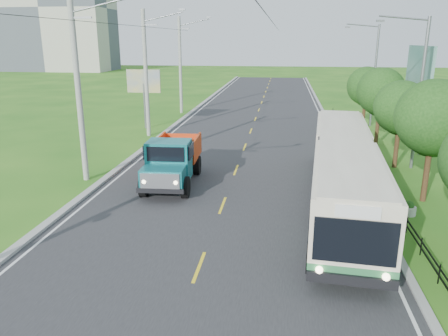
% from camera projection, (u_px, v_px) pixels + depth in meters
% --- Properties ---
extents(ground, '(240.00, 240.00, 0.00)m').
position_uv_depth(ground, '(199.00, 267.00, 15.40)').
color(ground, '#236217').
rests_on(ground, ground).
extents(road, '(14.00, 120.00, 0.02)m').
position_uv_depth(road, '(247.00, 141.00, 34.40)').
color(road, '#28282B').
rests_on(road, ground).
extents(curb_left, '(0.40, 120.00, 0.15)m').
position_uv_depth(curb_left, '(158.00, 138.00, 35.32)').
color(curb_left, '#9E9E99').
rests_on(curb_left, ground).
extents(curb_right, '(0.30, 120.00, 0.10)m').
position_uv_depth(curb_right, '(340.00, 143.00, 33.47)').
color(curb_right, '#9E9E99').
rests_on(curb_right, ground).
extents(edge_line_left, '(0.12, 120.00, 0.00)m').
position_uv_depth(edge_line_left, '(165.00, 138.00, 35.26)').
color(edge_line_left, silver).
rests_on(edge_line_left, road).
extents(edge_line_right, '(0.12, 120.00, 0.00)m').
position_uv_depth(edge_line_right, '(333.00, 144.00, 33.54)').
color(edge_line_right, silver).
rests_on(edge_line_right, road).
extents(centre_dash, '(0.12, 2.20, 0.00)m').
position_uv_depth(centre_dash, '(199.00, 267.00, 15.40)').
color(centre_dash, yellow).
rests_on(centre_dash, road).
extents(railing_right, '(0.04, 40.00, 0.60)m').
position_uv_depth(railing_right, '(365.00, 162.00, 27.59)').
color(railing_right, black).
rests_on(railing_right, ground).
extents(pole_near, '(3.51, 0.32, 10.00)m').
position_uv_depth(pole_near, '(79.00, 90.00, 23.58)').
color(pole_near, gray).
rests_on(pole_near, ground).
extents(pole_mid, '(3.51, 0.32, 10.00)m').
position_uv_depth(pole_mid, '(146.00, 73.00, 34.98)').
color(pole_mid, gray).
rests_on(pole_mid, ground).
extents(pole_far, '(3.51, 0.32, 10.00)m').
position_uv_depth(pole_far, '(181.00, 65.00, 46.38)').
color(pole_far, gray).
rests_on(pole_far, ground).
extents(tree_third, '(3.60, 3.62, 6.00)m').
position_uv_depth(tree_third, '(434.00, 121.00, 20.74)').
color(tree_third, '#382314').
rests_on(tree_third, ground).
extents(tree_fourth, '(3.24, 3.31, 5.40)m').
position_uv_depth(tree_fourth, '(401.00, 110.00, 26.55)').
color(tree_fourth, '#382314').
rests_on(tree_fourth, ground).
extents(tree_fifth, '(3.48, 3.52, 5.80)m').
position_uv_depth(tree_fifth, '(381.00, 94.00, 32.18)').
color(tree_fifth, '#382314').
rests_on(tree_fifth, ground).
extents(tree_back, '(3.30, 3.36, 5.50)m').
position_uv_depth(tree_back, '(366.00, 88.00, 37.93)').
color(tree_back, '#382314').
rests_on(tree_back, ground).
extents(streetlight_mid, '(3.02, 0.20, 9.07)m').
position_uv_depth(streetlight_mid, '(418.00, 89.00, 25.94)').
color(streetlight_mid, slate).
rests_on(streetlight_mid, ground).
extents(streetlight_far, '(3.02, 0.20, 9.07)m').
position_uv_depth(streetlight_far, '(373.00, 72.00, 39.24)').
color(streetlight_far, slate).
rests_on(streetlight_far, ground).
extents(planter_near, '(0.64, 0.64, 0.67)m').
position_uv_depth(planter_near, '(409.00, 209.00, 19.91)').
color(planter_near, silver).
rests_on(planter_near, ground).
extents(planter_mid, '(0.64, 0.64, 0.67)m').
position_uv_depth(planter_mid, '(375.00, 162.00, 27.51)').
color(planter_mid, silver).
rests_on(planter_mid, ground).
extents(planter_far, '(0.64, 0.64, 0.67)m').
position_uv_depth(planter_far, '(356.00, 135.00, 35.12)').
color(planter_far, silver).
rests_on(planter_far, ground).
extents(billboard_left, '(3.00, 0.20, 5.20)m').
position_uv_depth(billboard_left, '(144.00, 85.00, 38.34)').
color(billboard_left, slate).
rests_on(billboard_left, ground).
extents(billboard_right, '(0.24, 6.00, 7.30)m').
position_uv_depth(billboard_right, '(419.00, 74.00, 31.30)').
color(billboard_right, slate).
rests_on(billboard_right, ground).
extents(apartment_near, '(28.00, 14.00, 30.00)m').
position_uv_depth(apartment_near, '(53.00, 9.00, 108.52)').
color(apartment_near, '#B7B2A3').
rests_on(apartment_near, ground).
extents(apartment_far, '(24.00, 14.00, 26.00)m').
position_uv_depth(apartment_far, '(19.00, 22.00, 136.07)').
color(apartment_far, '#B7B2A3').
rests_on(apartment_far, ground).
extents(bus, '(4.06, 16.88, 3.23)m').
position_uv_depth(bus, '(343.00, 167.00, 20.65)').
color(bus, '#2D7242').
rests_on(bus, ground).
extents(dump_truck, '(2.73, 6.39, 2.64)m').
position_uv_depth(dump_truck, '(172.00, 158.00, 23.89)').
color(dump_truck, '#12666C').
rests_on(dump_truck, ground).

